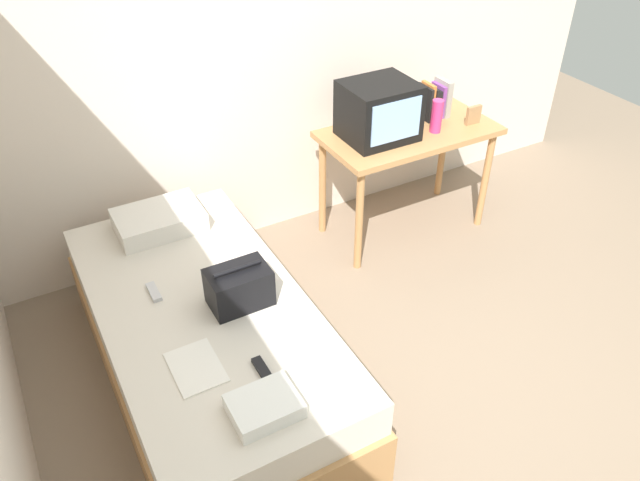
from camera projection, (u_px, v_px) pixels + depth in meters
The scene contains 14 objects.
ground_plane at pixel (452, 406), 3.24m from camera, with size 8.00×8.00×0.00m, color #84705B.
wall_back at pixel (275, 45), 3.87m from camera, with size 5.20×0.10×2.60m, color beige.
bed at pixel (208, 343), 3.24m from camera, with size 1.00×2.00×0.54m.
desk at pixel (408, 144), 4.14m from camera, with size 1.16×0.60×0.78m.
tv at pixel (379, 111), 3.89m from camera, with size 0.44×0.39×0.36m.
water_bottle at pixel (437, 116), 4.00m from camera, with size 0.07×0.07×0.22m, color #E53372.
book_row at pixel (434, 100), 4.18m from camera, with size 0.18×0.16×0.25m.
picture_frame at pixel (473, 115), 4.12m from camera, with size 0.11×0.02×0.13m, color #9E754C.
pillow at pixel (159, 220), 3.57m from camera, with size 0.48×0.33×0.11m, color silver.
handbag at pixel (239, 287), 3.03m from camera, with size 0.30×0.20×0.23m.
magazine at pixel (196, 367), 2.74m from camera, with size 0.21×0.29×0.01m, color white.
remote_dark at pixel (263, 370), 2.72m from camera, with size 0.04×0.16×0.02m, color black.
remote_silver at pixel (154, 292), 3.13m from camera, with size 0.04×0.14×0.02m, color #B7B7BC.
folded_towel at pixel (264, 406), 2.53m from camera, with size 0.28×0.22×0.07m, color white.
Camera 1 is at (-1.61, -1.49, 2.62)m, focal length 34.94 mm.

